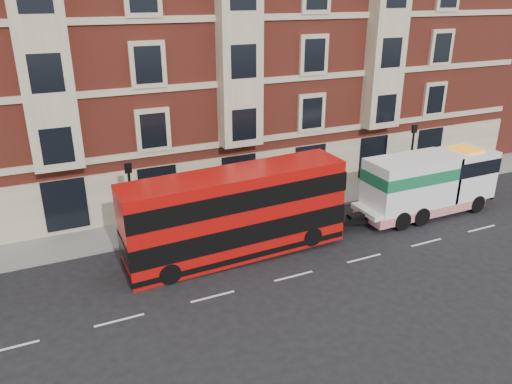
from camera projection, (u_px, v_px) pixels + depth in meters
ground at (293, 276)px, 23.22m from camera, size 120.00×120.00×0.00m
sidewalk at (232, 214)px, 29.50m from camera, size 90.00×3.00×0.15m
victorian_terrace at (193, 29)px, 32.29m from camera, size 45.00×12.00×20.40m
lamp_post_west at (131, 198)px, 25.10m from camera, size 0.35×0.15×4.35m
lamp_post_east at (412, 153)px, 32.12m from camera, size 0.35×0.15×4.35m
double_decker_bus at (236, 213)px, 24.17m from camera, size 10.97×2.52×4.44m
tow_truck at (427, 183)px, 29.02m from camera, size 8.78×2.60×3.66m
pedestrian at (131, 222)px, 26.09m from camera, size 0.79×0.64×1.89m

